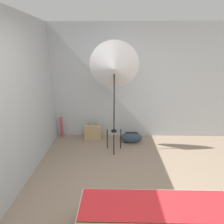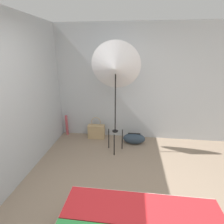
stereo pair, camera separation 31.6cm
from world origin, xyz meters
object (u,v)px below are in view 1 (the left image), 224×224
at_px(tote_bag, 93,132).
at_px(duffel_bag, 131,137).
at_px(photo_umbrella, 114,68).
at_px(paper_roll, 62,127).

bearing_deg(tote_bag, duffel_bag, -9.61).
bearing_deg(tote_bag, photo_umbrella, -45.20).
distance_m(tote_bag, paper_roll, 0.79).
relative_size(photo_umbrella, paper_roll, 4.32).
bearing_deg(paper_roll, duffel_bag, -8.51).
bearing_deg(duffel_bag, paper_roll, 171.49).
height_order(photo_umbrella, paper_roll, photo_umbrella).
bearing_deg(photo_umbrella, paper_roll, 154.55).
height_order(photo_umbrella, duffel_bag, photo_umbrella).
xyz_separation_m(duffel_bag, paper_roll, (-1.69, 0.25, 0.13)).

